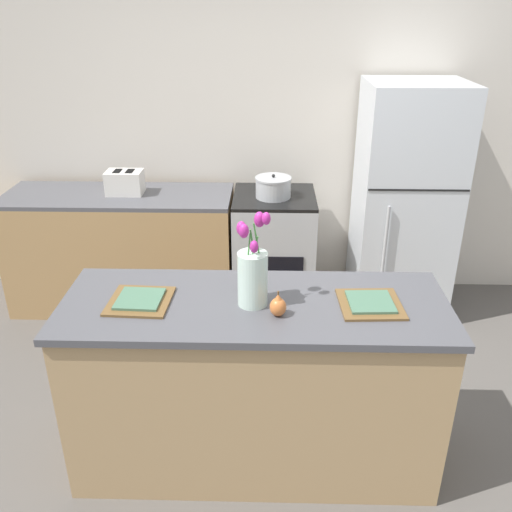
# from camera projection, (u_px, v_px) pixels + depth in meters

# --- Properties ---
(ground_plane) EXTENTS (10.00, 10.00, 0.00)m
(ground_plane) POSITION_uv_depth(u_px,v_px,m) (255.00, 454.00, 2.89)
(ground_plane) COLOR #59544F
(back_wall) EXTENTS (5.20, 0.08, 2.70)m
(back_wall) POSITION_uv_depth(u_px,v_px,m) (262.00, 123.00, 4.13)
(back_wall) COLOR silver
(back_wall) RESTS_ON ground_plane
(kitchen_island) EXTENTS (1.80, 0.66, 0.93)m
(kitchen_island) POSITION_uv_depth(u_px,v_px,m) (255.00, 383.00, 2.69)
(kitchen_island) COLOR tan
(kitchen_island) RESTS_ON ground_plane
(back_counter) EXTENTS (1.68, 0.60, 0.91)m
(back_counter) POSITION_uv_depth(u_px,v_px,m) (123.00, 250.00, 4.17)
(back_counter) COLOR tan
(back_counter) RESTS_ON ground_plane
(stove_range) EXTENTS (0.60, 0.61, 0.91)m
(stove_range) POSITION_uv_depth(u_px,v_px,m) (274.00, 252.00, 4.14)
(stove_range) COLOR #B2B5B7
(stove_range) RESTS_ON ground_plane
(refrigerator) EXTENTS (0.68, 0.67, 1.71)m
(refrigerator) POSITION_uv_depth(u_px,v_px,m) (404.00, 203.00, 3.95)
(refrigerator) COLOR silver
(refrigerator) RESTS_ON ground_plane
(flower_vase) EXTENTS (0.15, 0.15, 0.44)m
(flower_vase) POSITION_uv_depth(u_px,v_px,m) (253.00, 274.00, 2.42)
(flower_vase) COLOR silver
(flower_vase) RESTS_ON kitchen_island
(pear_figurine) EXTENTS (0.07, 0.07, 0.12)m
(pear_figurine) POSITION_uv_depth(u_px,v_px,m) (278.00, 306.00, 2.37)
(pear_figurine) COLOR #C66B33
(pear_figurine) RESTS_ON kitchen_island
(plate_setting_left) EXTENTS (0.29, 0.29, 0.02)m
(plate_setting_left) POSITION_uv_depth(u_px,v_px,m) (140.00, 300.00, 2.49)
(plate_setting_left) COLOR brown
(plate_setting_left) RESTS_ON kitchen_island
(plate_setting_right) EXTENTS (0.29, 0.29, 0.02)m
(plate_setting_right) POSITION_uv_depth(u_px,v_px,m) (370.00, 303.00, 2.47)
(plate_setting_right) COLOR brown
(plate_setting_right) RESTS_ON kitchen_island
(toaster) EXTENTS (0.28, 0.18, 0.17)m
(toaster) POSITION_uv_depth(u_px,v_px,m) (125.00, 182.00, 3.95)
(toaster) COLOR silver
(toaster) RESTS_ON back_counter
(cooking_pot) EXTENTS (0.26, 0.26, 0.17)m
(cooking_pot) POSITION_uv_depth(u_px,v_px,m) (273.00, 187.00, 3.88)
(cooking_pot) COLOR #B2B5B7
(cooking_pot) RESTS_ON stove_range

